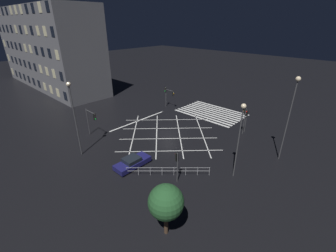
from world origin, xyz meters
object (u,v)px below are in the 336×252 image
object	(u,v)px
street_lamp_west	(292,103)
traffic_light_se_cross	(166,93)
traffic_light_nw_main	(177,161)
traffic_light_sw_cross	(246,117)
street_lamp_far	(73,106)
street_tree_near	(166,202)
traffic_light_se_main	(170,95)
street_lamp_east	(241,127)
waiting_car	(132,162)
traffic_light_sw_main	(244,116)
traffic_light_ne_main	(92,118)

from	to	relation	value
street_lamp_west	traffic_light_se_cross	bearing A→B (deg)	-9.71
traffic_light_nw_main	street_lamp_west	world-z (taller)	street_lamp_west
traffic_light_sw_cross	street_lamp_far	xyz separation A→B (m)	(12.43, 20.55, 4.06)
street_lamp_far	street_tree_near	xyz separation A→B (m)	(-16.28, 1.11, -3.45)
traffic_light_nw_main	street_tree_near	size ratio (longest dim) A/B	0.76
traffic_light_se_main	street_lamp_east	distance (m)	23.22
street_lamp_west	waiting_car	world-z (taller)	street_lamp_west
traffic_light_sw_main	street_lamp_west	size ratio (longest dim) A/B	0.40
traffic_light_ne_main	traffic_light_nw_main	world-z (taller)	traffic_light_ne_main
traffic_light_sw_main	traffic_light_nw_main	xyz separation A→B (m)	(-0.13, 15.44, -0.47)
traffic_light_se_main	street_tree_near	distance (m)	29.39
traffic_light_se_cross	waiting_car	world-z (taller)	traffic_light_se_cross
traffic_light_nw_main	traffic_light_se_cross	xyz separation A→B (m)	(17.15, -16.21, 0.36)
traffic_light_se_main	street_tree_near	bearing A→B (deg)	-47.93
traffic_light_nw_main	street_lamp_west	xyz separation A→B (m)	(-6.53, -12.16, 4.84)
waiting_car	traffic_light_sw_main	bearing A→B (deg)	-17.67
traffic_light_nw_main	traffic_light_se_main	bearing A→B (deg)	-45.56
traffic_light_se_main	traffic_light_ne_main	size ratio (longest dim) A/B	0.89
traffic_light_sw_cross	traffic_light_nw_main	world-z (taller)	traffic_light_sw_cross
traffic_light_sw_main	street_lamp_east	size ratio (longest dim) A/B	0.49
street_lamp_east	street_lamp_west	distance (m)	7.63
traffic_light_ne_main	street_tree_near	bearing A→B (deg)	-13.84
traffic_light_ne_main	traffic_light_sw_cross	bearing A→B (deg)	47.20
traffic_light_se_main	street_lamp_far	size ratio (longest dim) A/B	0.39
traffic_light_sw_main	traffic_light_se_cross	bearing A→B (deg)	-2.58
traffic_light_ne_main	street_lamp_west	bearing A→B (deg)	30.03
traffic_light_sw_main	street_lamp_west	bearing A→B (deg)	153.74
traffic_light_sw_cross	street_lamp_east	size ratio (longest dim) A/B	0.43
traffic_light_sw_cross	traffic_light_se_main	bearing A→B (deg)	-90.54
waiting_car	street_tree_near	bearing A→B (deg)	-113.02
traffic_light_se_main	traffic_light_se_cross	distance (m)	1.19
traffic_light_ne_main	traffic_light_se_cross	xyz separation A→B (m)	(1.40, -16.93, -0.16)
traffic_light_se_main	waiting_car	size ratio (longest dim) A/B	0.83
traffic_light_se_cross	street_lamp_far	distance (m)	21.45
traffic_light_se_cross	traffic_light_ne_main	bearing A→B (deg)	4.72
traffic_light_sw_main	street_lamp_far	size ratio (longest dim) A/B	0.44
street_lamp_far	traffic_light_se_main	bearing A→B (deg)	-80.65
traffic_light_ne_main	street_lamp_west	distance (m)	26.09
traffic_light_sw_cross	street_lamp_east	bearing A→B (deg)	20.67
waiting_car	traffic_light_nw_main	bearing A→B (deg)	-74.10
traffic_light_se_main	traffic_light_ne_main	distance (m)	17.02
traffic_light_sw_cross	street_lamp_west	world-z (taller)	street_lamp_west
traffic_light_se_cross	waiting_car	size ratio (longest dim) A/B	0.91
street_tree_near	traffic_light_se_main	bearing A→B (deg)	-47.93
traffic_light_nw_main	street_lamp_far	xyz separation A→B (m)	(12.57, 4.41, 4.15)
street_lamp_east	street_lamp_far	world-z (taller)	street_lamp_far
traffic_light_ne_main	traffic_light_nw_main	bearing A→B (deg)	2.63
traffic_light_se_main	traffic_light_se_cross	xyz separation A→B (m)	(1.17, 0.09, 0.19)
traffic_light_sw_main	waiting_car	size ratio (longest dim) A/B	0.95
traffic_light_sw_cross	street_lamp_far	bearing A→B (deg)	-31.18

